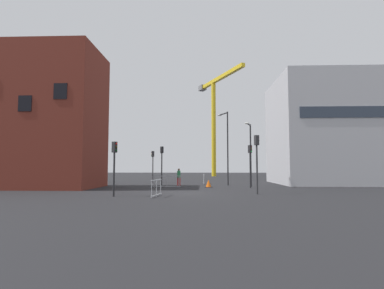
# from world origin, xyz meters

# --- Properties ---
(ground) EXTENTS (160.00, 160.00, 0.00)m
(ground) POSITION_xyz_m (0.00, 0.00, 0.00)
(ground) COLOR black
(brick_building) EXTENTS (9.60, 6.64, 12.60)m
(brick_building) POSITION_xyz_m (-13.40, 5.26, 6.30)
(brick_building) COLOR maroon
(brick_building) RESTS_ON ground
(office_block) EXTENTS (13.08, 11.05, 11.79)m
(office_block) POSITION_xyz_m (15.82, 13.17, 5.89)
(office_block) COLOR #B7B7BC
(office_block) RESTS_ON ground
(construction_crane) EXTENTS (8.31, 16.49, 19.97)m
(construction_crane) POSITION_xyz_m (3.32, 39.58, 13.56)
(construction_crane) COLOR yellow
(construction_crane) RESTS_ON ground
(streetlamp_tall) EXTENTS (1.03, 1.68, 7.62)m
(streetlamp_tall) POSITION_xyz_m (3.42, 9.85, 4.49)
(streetlamp_tall) COLOR #232326
(streetlamp_tall) RESTS_ON ground
(streetlamp_short) EXTENTS (0.83, 1.72, 6.01)m
(streetlamp_short) POSITION_xyz_m (5.47, 7.41, 3.64)
(streetlamp_short) COLOR #232326
(streetlamp_short) RESTS_ON ground
(traffic_light_island) EXTENTS (0.36, 0.37, 4.02)m
(traffic_light_island) POSITION_xyz_m (-3.34, 9.92, 2.70)
(traffic_light_island) COLOR black
(traffic_light_island) RESTS_ON ground
(traffic_light_corner) EXTENTS (0.39, 0.34, 4.10)m
(traffic_light_corner) POSITION_xyz_m (4.74, -0.42, 2.75)
(traffic_light_corner) COLOR #2D2D30
(traffic_light_corner) RESTS_ON ground
(traffic_light_far) EXTENTS (0.38, 0.35, 3.51)m
(traffic_light_far) POSITION_xyz_m (-4.72, -2.42, 2.38)
(traffic_light_far) COLOR #232326
(traffic_light_far) RESTS_ON ground
(traffic_light_verge) EXTENTS (0.38, 0.25, 3.81)m
(traffic_light_verge) POSITION_xyz_m (-5.13, 15.03, 2.57)
(traffic_light_verge) COLOR #2D2D30
(traffic_light_verge) RESTS_ON ground
(traffic_light_near) EXTENTS (0.36, 0.38, 3.85)m
(traffic_light_near) POSITION_xyz_m (5.22, 5.81, 2.59)
(traffic_light_near) COLOR #232326
(traffic_light_near) RESTS_ON ground
(pedestrian_walking) EXTENTS (0.34, 0.34, 1.72)m
(pedestrian_walking) POSITION_xyz_m (-1.50, 9.30, 1.00)
(pedestrian_walking) COLOR red
(pedestrian_walking) RESTS_ON ground
(safety_barrier_right_run) EXTENTS (0.35, 2.24, 1.08)m
(safety_barrier_right_run) POSITION_xyz_m (-1.99, -2.41, 0.56)
(safety_barrier_right_run) COLOR #B2B5BA
(safety_barrier_right_run) RESTS_ON ground
(safety_barrier_mid_span) EXTENTS (0.10, 1.88, 1.08)m
(safety_barrier_mid_span) POSITION_xyz_m (1.05, 12.07, 0.56)
(safety_barrier_mid_span) COLOR #B2B5BA
(safety_barrier_mid_span) RESTS_ON ground
(safety_barrier_front) EXTENTS (2.53, 0.20, 1.08)m
(safety_barrier_front) POSITION_xyz_m (-2.35, 6.19, 0.56)
(safety_barrier_front) COLOR gray
(safety_barrier_front) RESTS_ON ground
(traffic_cone_orange) EXTENTS (0.69, 0.69, 0.70)m
(traffic_cone_orange) POSITION_xyz_m (1.48, 6.83, 0.33)
(traffic_cone_orange) COLOR black
(traffic_cone_orange) RESTS_ON ground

